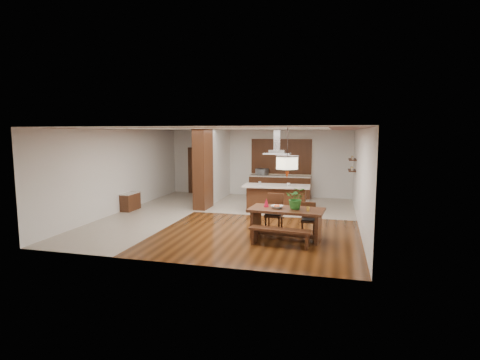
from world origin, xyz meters
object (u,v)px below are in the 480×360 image
(pendant_lantern, at_px, (287,153))
(fruit_bowl, at_px, (277,207))
(foliage_plant, at_px, (296,198))
(kitchen_island, at_px, (277,198))
(dining_bench, at_px, (280,237))
(dining_chair_left, at_px, (274,213))
(range_hood, at_px, (277,142))
(island_cup, at_px, (288,184))
(dining_table, at_px, (286,217))
(dining_chair_right, at_px, (308,219))
(microwave, at_px, (262,172))
(hallway_console, at_px, (130,202))

(pendant_lantern, bearing_deg, fruit_bowl, -174.38)
(foliage_plant, xyz_separation_m, kitchen_island, (-1.00, 3.22, -0.60))
(dining_bench, height_order, dining_chair_left, dining_chair_left)
(fruit_bowl, bearing_deg, pendant_lantern, 5.62)
(range_hood, distance_m, island_cup, 1.52)
(dining_bench, height_order, pendant_lantern, pendant_lantern)
(dining_table, distance_m, dining_chair_right, 0.77)
(dining_chair_left, bearing_deg, dining_table, -51.93)
(fruit_bowl, relative_size, kitchen_island, 0.13)
(range_hood, relative_size, microwave, 1.83)
(island_cup, bearing_deg, kitchen_island, 168.09)
(dining_bench, bearing_deg, range_hood, 100.06)
(dining_chair_left, distance_m, kitchen_island, 2.63)
(pendant_lantern, bearing_deg, foliage_plant, 2.50)
(dining_bench, height_order, dining_chair_right, dining_chair_right)
(pendant_lantern, bearing_deg, range_hood, 103.16)
(hallway_console, distance_m, pendant_lantern, 6.58)
(foliage_plant, relative_size, kitchen_island, 0.24)
(dining_chair_left, height_order, pendant_lantern, pendant_lantern)
(kitchen_island, xyz_separation_m, microwave, (-1.11, 3.02, 0.60))
(dining_bench, height_order, island_cup, island_cup)
(dining_chair_left, bearing_deg, fruit_bowl, -70.83)
(foliage_plant, relative_size, fruit_bowl, 1.84)
(microwave, bearing_deg, foliage_plant, -46.94)
(island_cup, distance_m, microwave, 3.46)
(dining_chair_left, bearing_deg, kitchen_island, 100.98)
(dining_chair_right, relative_size, kitchen_island, 0.37)
(range_hood, xyz_separation_m, microwave, (-1.11, 3.01, -1.38))
(kitchen_island, bearing_deg, dining_bench, -82.80)
(fruit_bowl, xyz_separation_m, microwave, (-1.62, 6.27, 0.25))
(island_cup, relative_size, microwave, 0.25)
(pendant_lantern, relative_size, microwave, 2.66)
(dining_bench, distance_m, foliage_plant, 1.16)
(hallway_console, height_order, dining_chair_left, dining_chair_left)
(dining_chair_left, xyz_separation_m, dining_chair_right, (0.96, -0.08, -0.09))
(range_hood, height_order, island_cup, range_hood)
(island_cup, xyz_separation_m, microwave, (-1.53, 3.10, 0.08))
(hallway_console, height_order, dining_chair_right, dining_chair_right)
(dining_bench, relative_size, dining_chair_right, 1.77)
(pendant_lantern, xyz_separation_m, fruit_bowl, (-0.25, -0.02, -1.41))
(hallway_console, distance_m, fruit_bowl, 6.09)
(hallway_console, bearing_deg, pendant_lantern, -20.74)
(pendant_lantern, height_order, range_hood, same)
(dining_chair_left, bearing_deg, dining_chair_right, -1.22)
(dining_chair_left, relative_size, island_cup, 8.68)
(hallway_console, xyz_separation_m, dining_chair_right, (6.41, -1.68, 0.12))
(dining_bench, bearing_deg, dining_chair_left, 105.57)
(island_cup, bearing_deg, dining_bench, -85.88)
(dining_chair_left, bearing_deg, range_hood, 100.97)
(dining_chair_right, relative_size, microwave, 1.76)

